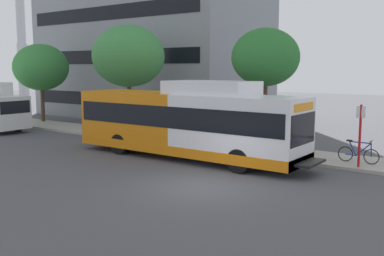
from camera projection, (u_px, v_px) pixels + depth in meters
name	position (u px, v px, depth m)	size (l,w,h in m)	color
ground_plane	(63.00, 159.00, 20.81)	(120.00, 120.00, 0.00)	#4C4C51
sidewalk_curb	(188.00, 142.00, 25.20)	(3.00, 56.00, 0.14)	#A8A399
transit_bus	(186.00, 122.00, 20.82)	(2.58, 12.25, 3.65)	white
bus_stop_sign_pole	(360.00, 131.00, 18.35)	(0.10, 0.36, 2.60)	red
bicycle_parked	(358.00, 153.00, 19.32)	(0.52, 1.76, 1.02)	black
street_tree_near_stop	(265.00, 58.00, 22.54)	(3.44, 3.44, 6.08)	#4C3823
street_tree_mid_block	(128.00, 56.00, 28.66)	(4.65, 4.65, 6.81)	#4C3823
street_tree_far_block	(41.00, 67.00, 33.83)	(4.12, 4.12, 5.88)	#4C3823
lattice_comm_tower	(20.00, 14.00, 47.74)	(1.10, 1.10, 29.67)	#B7B7BC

